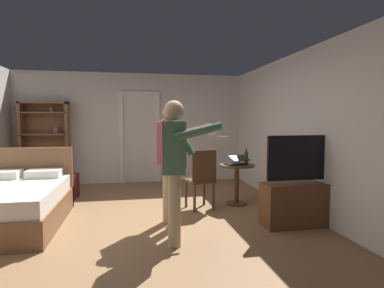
{
  "coord_description": "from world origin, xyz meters",
  "views": [
    {
      "loc": [
        -0.04,
        -4.44,
        1.46
      ],
      "look_at": [
        0.84,
        0.13,
        1.12
      ],
      "focal_mm": 29.76,
      "sensor_mm": 36.0,
      "label": 1
    }
  ],
  "objects_px": {
    "bed": "(11,204)",
    "person_blue_shirt": "(175,161)",
    "side_table": "(237,178)",
    "suitcase_dark": "(60,187)",
    "tv_flatscreen": "(302,198)",
    "wooden_chair": "(202,177)",
    "laptop": "(237,162)",
    "bookshelf": "(46,141)",
    "person_striped_shirt": "(172,156)",
    "bottle_on_table": "(246,158)"
  },
  "relations": [
    {
      "from": "side_table",
      "to": "suitcase_dark",
      "type": "relative_size",
      "value": 1.16
    },
    {
      "from": "bed",
      "to": "suitcase_dark",
      "type": "distance_m",
      "value": 1.53
    },
    {
      "from": "side_table",
      "to": "bottle_on_table",
      "type": "relative_size",
      "value": 2.51
    },
    {
      "from": "side_table",
      "to": "wooden_chair",
      "type": "distance_m",
      "value": 0.71
    },
    {
      "from": "tv_flatscreen",
      "to": "suitcase_dark",
      "type": "xyz_separation_m",
      "value": [
        -3.65,
        2.22,
        -0.15
      ]
    },
    {
      "from": "bed",
      "to": "person_blue_shirt",
      "type": "height_order",
      "value": "person_blue_shirt"
    },
    {
      "from": "wooden_chair",
      "to": "person_striped_shirt",
      "type": "height_order",
      "value": "person_striped_shirt"
    },
    {
      "from": "tv_flatscreen",
      "to": "person_striped_shirt",
      "type": "height_order",
      "value": "person_striped_shirt"
    },
    {
      "from": "laptop",
      "to": "bottle_on_table",
      "type": "relative_size",
      "value": 1.43
    },
    {
      "from": "bookshelf",
      "to": "tv_flatscreen",
      "type": "distance_m",
      "value": 5.41
    },
    {
      "from": "bed",
      "to": "person_blue_shirt",
      "type": "relative_size",
      "value": 1.13
    },
    {
      "from": "wooden_chair",
      "to": "suitcase_dark",
      "type": "relative_size",
      "value": 1.64
    },
    {
      "from": "bottle_on_table",
      "to": "wooden_chair",
      "type": "height_order",
      "value": "wooden_chair"
    },
    {
      "from": "bed",
      "to": "suitcase_dark",
      "type": "xyz_separation_m",
      "value": [
        0.33,
        1.49,
        -0.08
      ]
    },
    {
      "from": "person_striped_shirt",
      "to": "wooden_chair",
      "type": "bearing_deg",
      "value": 49.12
    },
    {
      "from": "bottle_on_table",
      "to": "tv_flatscreen",
      "type": "bearing_deg",
      "value": -70.93
    },
    {
      "from": "laptop",
      "to": "suitcase_dark",
      "type": "xyz_separation_m",
      "value": [
        -3.1,
        1.04,
        -0.53
      ]
    },
    {
      "from": "wooden_chair",
      "to": "suitcase_dark",
      "type": "distance_m",
      "value": 2.74
    },
    {
      "from": "bottle_on_table",
      "to": "suitcase_dark",
      "type": "distance_m",
      "value": 3.48
    },
    {
      "from": "side_table",
      "to": "person_blue_shirt",
      "type": "height_order",
      "value": "person_blue_shirt"
    },
    {
      "from": "tv_flatscreen",
      "to": "wooden_chair",
      "type": "xyz_separation_m",
      "value": [
        -1.21,
        1.02,
        0.17
      ]
    },
    {
      "from": "bookshelf",
      "to": "person_blue_shirt",
      "type": "distance_m",
      "value": 4.38
    },
    {
      "from": "bookshelf",
      "to": "person_blue_shirt",
      "type": "height_order",
      "value": "bookshelf"
    },
    {
      "from": "bottle_on_table",
      "to": "suitcase_dark",
      "type": "relative_size",
      "value": 0.46
    },
    {
      "from": "wooden_chair",
      "to": "person_striped_shirt",
      "type": "xyz_separation_m",
      "value": [
        -0.57,
        -0.66,
        0.43
      ]
    },
    {
      "from": "bed",
      "to": "side_table",
      "type": "bearing_deg",
      "value": 8.18
    },
    {
      "from": "suitcase_dark",
      "to": "side_table",
      "type": "bearing_deg",
      "value": -6.79
    },
    {
      "from": "bookshelf",
      "to": "wooden_chair",
      "type": "height_order",
      "value": "bookshelf"
    },
    {
      "from": "laptop",
      "to": "bookshelf",
      "type": "bearing_deg",
      "value": 148.47
    },
    {
      "from": "side_table",
      "to": "bookshelf",
      "type": "bearing_deg",
      "value": 149.08
    },
    {
      "from": "tv_flatscreen",
      "to": "bottle_on_table",
      "type": "xyz_separation_m",
      "value": [
        -0.4,
        1.15,
        0.44
      ]
    },
    {
      "from": "side_table",
      "to": "suitcase_dark",
      "type": "bearing_deg",
      "value": 162.23
    },
    {
      "from": "tv_flatscreen",
      "to": "side_table",
      "type": "xyz_separation_m",
      "value": [
        -0.54,
        1.23,
        0.09
      ]
    },
    {
      "from": "bed",
      "to": "bookshelf",
      "type": "distance_m",
      "value": 2.76
    },
    {
      "from": "bed",
      "to": "suitcase_dark",
      "type": "relative_size",
      "value": 3.17
    },
    {
      "from": "side_table",
      "to": "suitcase_dark",
      "type": "distance_m",
      "value": 3.28
    },
    {
      "from": "side_table",
      "to": "laptop",
      "type": "height_order",
      "value": "laptop"
    },
    {
      "from": "suitcase_dark",
      "to": "bed",
      "type": "bearing_deg",
      "value": -91.42
    },
    {
      "from": "bottle_on_table",
      "to": "suitcase_dark",
      "type": "bearing_deg",
      "value": 161.67
    },
    {
      "from": "bookshelf",
      "to": "person_striped_shirt",
      "type": "height_order",
      "value": "bookshelf"
    },
    {
      "from": "wooden_chair",
      "to": "laptop",
      "type": "bearing_deg",
      "value": 14.36
    },
    {
      "from": "tv_flatscreen",
      "to": "side_table",
      "type": "relative_size",
      "value": 1.8
    },
    {
      "from": "side_table",
      "to": "person_blue_shirt",
      "type": "distance_m",
      "value": 2.06
    },
    {
      "from": "tv_flatscreen",
      "to": "laptop",
      "type": "distance_m",
      "value": 1.36
    },
    {
      "from": "laptop",
      "to": "wooden_chair",
      "type": "relative_size",
      "value": 0.4
    },
    {
      "from": "bookshelf",
      "to": "bed",
      "type": "bearing_deg",
      "value": -86.06
    },
    {
      "from": "wooden_chair",
      "to": "tv_flatscreen",
      "type": "bearing_deg",
      "value": -40.05
    },
    {
      "from": "side_table",
      "to": "person_striped_shirt",
      "type": "xyz_separation_m",
      "value": [
        -1.24,
        -0.87,
        0.51
      ]
    },
    {
      "from": "bed",
      "to": "person_striped_shirt",
      "type": "bearing_deg",
      "value": -9.65
    },
    {
      "from": "bookshelf",
      "to": "suitcase_dark",
      "type": "distance_m",
      "value": 1.5
    }
  ]
}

